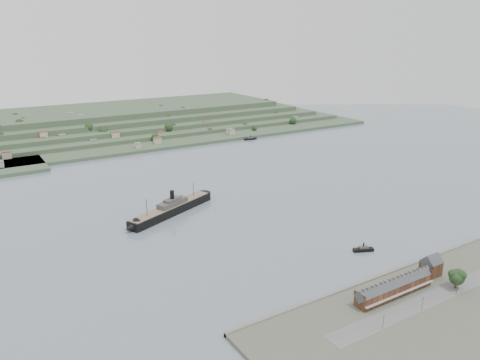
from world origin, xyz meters
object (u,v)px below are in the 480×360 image
gabled_building (431,266)px  terrace_row (394,287)px  fig_tree (458,277)px  tugboat (363,249)px  steamship (169,210)px

gabled_building → terrace_row: bearing=-173.9°
terrace_row → fig_tree: fig_tree is taller
tugboat → fig_tree: 67.15m
tugboat → fig_tree: (6.82, -66.33, 7.92)m
terrace_row → fig_tree: (36.60, -14.49, 2.64)m
terrace_row → gabled_building: gabled_building is taller
terrace_row → fig_tree: size_ratio=4.54×
gabled_building → tugboat: 48.89m
terrace_row → steamship: size_ratio=0.59×
steamship → terrace_row: bearing=-73.0°
gabled_building → steamship: size_ratio=0.15×
steamship → tugboat: bearing=-57.2°
fig_tree → steamship: bearing=115.0°
gabled_building → tugboat: (-7.72, 47.82, -6.62)m
tugboat → terrace_row: bearing=-119.9°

